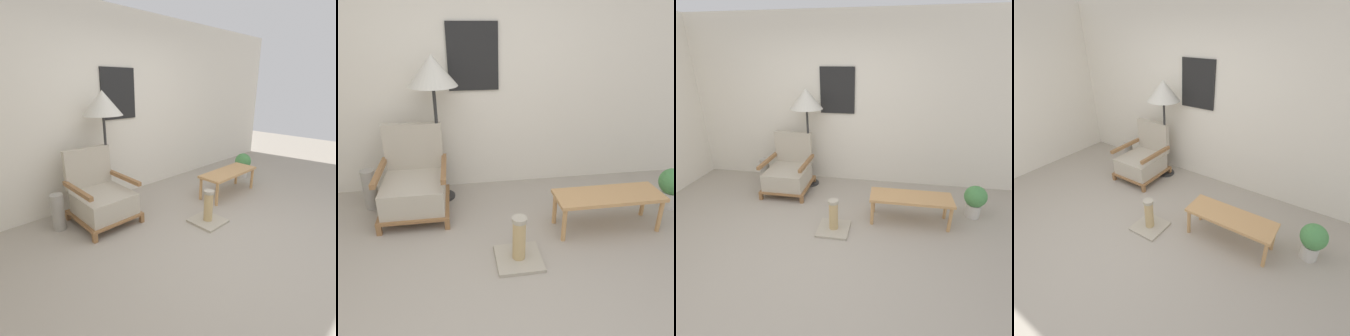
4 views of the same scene
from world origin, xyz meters
The scene contains 8 objects.
ground_plane centered at (0.00, 0.00, 0.00)m, with size 14.00×14.00×0.00m, color #A89E8E.
wall_back centered at (0.00, 2.17, 1.35)m, with size 8.00×0.09×2.70m.
armchair centered at (-0.72, 1.56, 0.32)m, with size 0.70×0.75×0.91m.
floor_lamp centered at (-0.45, 1.83, 1.41)m, with size 0.51×0.51×1.61m.
coffee_table centered at (1.17, 0.95, 0.33)m, with size 1.05×0.38×0.38m.
vase centered at (-1.22, 1.72, 0.23)m, with size 0.15×0.15×0.45m, color #9E998E.
potted_plant centered at (2.05, 1.21, 0.26)m, with size 0.29×0.29×0.46m.
scratching_post centered at (0.22, 0.59, 0.13)m, with size 0.40×0.40×0.43m.
Camera 4 is at (2.03, -1.36, 2.37)m, focal length 28.00 mm.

